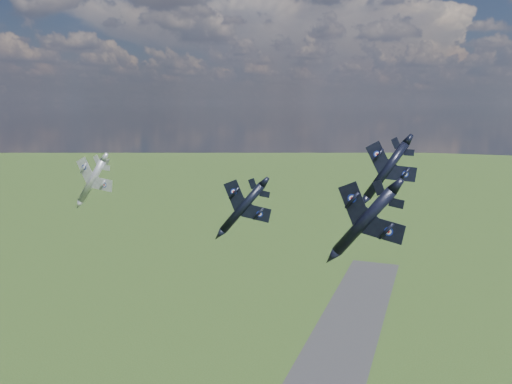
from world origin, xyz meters
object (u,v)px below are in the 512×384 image
at_px(jet_high_navy, 386,170).
at_px(jet_left_silver, 92,181).
at_px(jet_right_navy, 364,222).
at_px(jet_lead_navy, 242,208).

height_order(jet_high_navy, jet_left_silver, jet_high_navy).
relative_size(jet_right_navy, jet_high_navy, 0.85).
bearing_deg(jet_left_silver, jet_right_navy, -23.59).
distance_m(jet_high_navy, jet_left_silver, 56.51).
xyz_separation_m(jet_lead_navy, jet_right_navy, (22.94, -20.62, 4.21)).
relative_size(jet_lead_navy, jet_high_navy, 0.91).
height_order(jet_right_navy, jet_left_silver, jet_right_navy).
relative_size(jet_high_navy, jet_left_silver, 1.10).
bearing_deg(jet_left_silver, jet_lead_navy, -7.31).
bearing_deg(jet_right_navy, jet_high_navy, 99.66).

